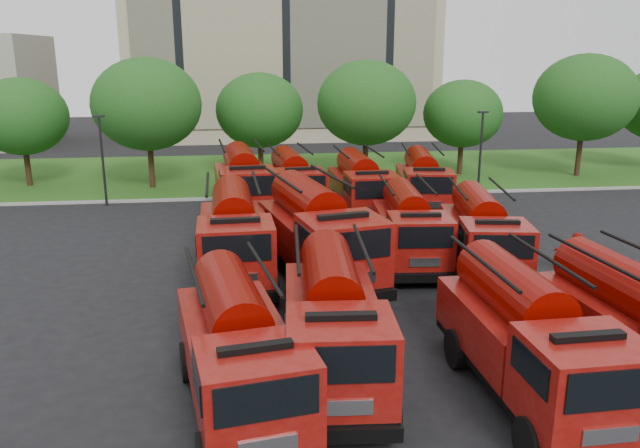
{
  "coord_description": "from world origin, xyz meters",
  "views": [
    {
      "loc": [
        -2.01,
        -18.61,
        8.44
      ],
      "look_at": [
        0.86,
        5.32,
        1.8
      ],
      "focal_mm": 35.0,
      "sensor_mm": 36.0,
      "label": 1
    }
  ],
  "objects_px": {
    "fire_truck_7": "(482,235)",
    "fire_truck_1": "(333,321)",
    "fire_truck_0": "(239,349)",
    "fire_truck_4": "(234,235)",
    "fire_truck_2": "(529,338)",
    "fire_truck_5": "(317,233)",
    "firefighter_4": "(232,296)",
    "fire_truck_6": "(409,227)",
    "fire_truck_10": "(361,186)",
    "fire_truck_11": "(423,183)",
    "fire_truck_8": "(243,183)",
    "fire_truck_9": "(293,182)",
    "firefighter_5": "(574,275)"
  },
  "relations": [
    {
      "from": "fire_truck_0",
      "to": "fire_truck_6",
      "type": "xyz_separation_m",
      "value": [
        6.88,
        10.22,
        -0.05
      ]
    },
    {
      "from": "firefighter_5",
      "to": "fire_truck_7",
      "type": "bearing_deg",
      "value": 9.37
    },
    {
      "from": "fire_truck_1",
      "to": "fire_truck_8",
      "type": "bearing_deg",
      "value": 101.23
    },
    {
      "from": "fire_truck_6",
      "to": "fire_truck_9",
      "type": "relative_size",
      "value": 0.95
    },
    {
      "from": "fire_truck_7",
      "to": "fire_truck_1",
      "type": "bearing_deg",
      "value": -123.56
    },
    {
      "from": "fire_truck_6",
      "to": "fire_truck_8",
      "type": "distance_m",
      "value": 10.91
    },
    {
      "from": "fire_truck_6",
      "to": "fire_truck_7",
      "type": "height_order",
      "value": "fire_truck_7"
    },
    {
      "from": "firefighter_5",
      "to": "fire_truck_9",
      "type": "bearing_deg",
      "value": -28.19
    },
    {
      "from": "fire_truck_1",
      "to": "fire_truck_8",
      "type": "height_order",
      "value": "fire_truck_8"
    },
    {
      "from": "fire_truck_10",
      "to": "fire_truck_11",
      "type": "xyz_separation_m",
      "value": [
        3.53,
        0.71,
        -0.02
      ]
    },
    {
      "from": "fire_truck_7",
      "to": "fire_truck_0",
      "type": "bearing_deg",
      "value": -127.88
    },
    {
      "from": "fire_truck_4",
      "to": "fire_truck_11",
      "type": "xyz_separation_m",
      "value": [
        10.03,
        9.32,
        -0.11
      ]
    },
    {
      "from": "fire_truck_7",
      "to": "fire_truck_11",
      "type": "bearing_deg",
      "value": 96.8
    },
    {
      "from": "fire_truck_7",
      "to": "fire_truck_10",
      "type": "height_order",
      "value": "fire_truck_10"
    },
    {
      "from": "fire_truck_0",
      "to": "fire_truck_10",
      "type": "xyz_separation_m",
      "value": [
        6.3,
        17.91,
        0.06
      ]
    },
    {
      "from": "fire_truck_7",
      "to": "firefighter_4",
      "type": "bearing_deg",
      "value": -163.19
    },
    {
      "from": "fire_truck_4",
      "to": "fire_truck_8",
      "type": "distance_m",
      "value": 9.51
    },
    {
      "from": "fire_truck_0",
      "to": "fire_truck_1",
      "type": "relative_size",
      "value": 0.99
    },
    {
      "from": "fire_truck_5",
      "to": "fire_truck_6",
      "type": "bearing_deg",
      "value": 7.02
    },
    {
      "from": "fire_truck_5",
      "to": "fire_truck_8",
      "type": "distance_m",
      "value": 10.34
    },
    {
      "from": "fire_truck_8",
      "to": "fire_truck_5",
      "type": "bearing_deg",
      "value": -79.53
    },
    {
      "from": "fire_truck_0",
      "to": "fire_truck_4",
      "type": "xyz_separation_m",
      "value": [
        -0.21,
        9.29,
        0.14
      ]
    },
    {
      "from": "fire_truck_5",
      "to": "firefighter_4",
      "type": "height_order",
      "value": "fire_truck_5"
    },
    {
      "from": "fire_truck_6",
      "to": "fire_truck_0",
      "type": "bearing_deg",
      "value": -119.31
    },
    {
      "from": "fire_truck_9",
      "to": "fire_truck_10",
      "type": "distance_m",
      "value": 3.85
    },
    {
      "from": "fire_truck_5",
      "to": "fire_truck_6",
      "type": "height_order",
      "value": "fire_truck_5"
    },
    {
      "from": "fire_truck_0",
      "to": "fire_truck_4",
      "type": "distance_m",
      "value": 9.29
    },
    {
      "from": "fire_truck_2",
      "to": "fire_truck_10",
      "type": "bearing_deg",
      "value": 90.9
    },
    {
      "from": "fire_truck_10",
      "to": "fire_truck_11",
      "type": "height_order",
      "value": "fire_truck_10"
    },
    {
      "from": "fire_truck_4",
      "to": "fire_truck_8",
      "type": "xyz_separation_m",
      "value": [
        0.35,
        9.5,
        0.06
      ]
    },
    {
      "from": "fire_truck_6",
      "to": "firefighter_5",
      "type": "relative_size",
      "value": 3.94
    },
    {
      "from": "fire_truck_2",
      "to": "fire_truck_5",
      "type": "distance_m",
      "value": 10.12
    },
    {
      "from": "fire_truck_0",
      "to": "fire_truck_11",
      "type": "distance_m",
      "value": 21.05
    },
    {
      "from": "fire_truck_9",
      "to": "firefighter_5",
      "type": "distance_m",
      "value": 15.47
    },
    {
      "from": "fire_truck_2",
      "to": "fire_truck_5",
      "type": "xyz_separation_m",
      "value": [
        -4.21,
        9.2,
        0.21
      ]
    },
    {
      "from": "fire_truck_2",
      "to": "fire_truck_11",
      "type": "relative_size",
      "value": 0.98
    },
    {
      "from": "fire_truck_1",
      "to": "fire_truck_6",
      "type": "relative_size",
      "value": 1.06
    },
    {
      "from": "fire_truck_7",
      "to": "fire_truck_11",
      "type": "xyz_separation_m",
      "value": [
        0.43,
        9.91,
        0.04
      ]
    },
    {
      "from": "fire_truck_5",
      "to": "fire_truck_9",
      "type": "height_order",
      "value": "fire_truck_5"
    },
    {
      "from": "fire_truck_7",
      "to": "firefighter_5",
      "type": "xyz_separation_m",
      "value": [
        3.59,
        -0.7,
        -1.58
      ]
    },
    {
      "from": "fire_truck_1",
      "to": "fire_truck_6",
      "type": "bearing_deg",
      "value": 67.54
    },
    {
      "from": "fire_truck_4",
      "to": "fire_truck_7",
      "type": "height_order",
      "value": "fire_truck_4"
    },
    {
      "from": "fire_truck_8",
      "to": "fire_truck_9",
      "type": "height_order",
      "value": "fire_truck_8"
    },
    {
      "from": "fire_truck_6",
      "to": "fire_truck_8",
      "type": "height_order",
      "value": "fire_truck_8"
    },
    {
      "from": "fire_truck_10",
      "to": "fire_truck_11",
      "type": "relative_size",
      "value": 0.98
    },
    {
      "from": "fire_truck_1",
      "to": "fire_truck_2",
      "type": "xyz_separation_m",
      "value": [
        4.68,
        -1.59,
        -0.01
      ]
    },
    {
      "from": "fire_truck_0",
      "to": "fire_truck_4",
      "type": "relative_size",
      "value": 0.94
    },
    {
      "from": "firefighter_5",
      "to": "fire_truck_5",
      "type": "bearing_deg",
      "value": 15.72
    },
    {
      "from": "fire_truck_1",
      "to": "fire_truck_4",
      "type": "xyz_separation_m",
      "value": [
        -2.67,
        8.06,
        0.09
      ]
    },
    {
      "from": "fire_truck_8",
      "to": "fire_truck_11",
      "type": "height_order",
      "value": "fire_truck_8"
    }
  ]
}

